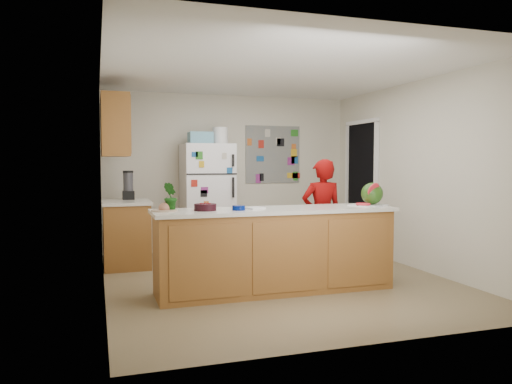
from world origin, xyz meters
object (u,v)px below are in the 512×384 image
object	(u,v)px
refrigerator	(207,200)
watermelon	(372,194)
cherry_bowl	(205,207)
person	(322,216)

from	to	relation	value
refrigerator	watermelon	distance (m)	2.79
watermelon	cherry_bowl	distance (m)	1.99
cherry_bowl	watermelon	bearing A→B (deg)	0.41
refrigerator	cherry_bowl	world-z (taller)	refrigerator
watermelon	cherry_bowl	size ratio (longest dim) A/B	1.09
refrigerator	person	bearing A→B (deg)	-56.76
person	watermelon	bearing A→B (deg)	123.06
refrigerator	person	world-z (taller)	refrigerator
watermelon	refrigerator	bearing A→B (deg)	121.66
refrigerator	watermelon	size ratio (longest dim) A/B	6.71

